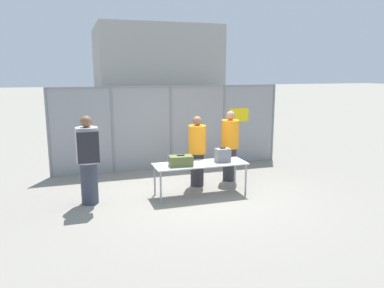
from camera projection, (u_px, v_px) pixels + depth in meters
name	position (u px, v px, depth m)	size (l,w,h in m)	color
ground_plane	(199.00, 194.00, 8.47)	(120.00, 120.00, 0.00)	gray
fence_section	(171.00, 126.00, 10.54)	(6.56, 0.07, 2.33)	gray
inspection_table	(200.00, 166.00, 8.27)	(2.07, 0.71, 0.73)	silver
suitcase_olive	(181.00, 161.00, 8.04)	(0.52, 0.34, 0.24)	#566033
suitcase_grey	(223.00, 155.00, 8.39)	(0.33, 0.23, 0.32)	slate
traveler_hooded	(88.00, 157.00, 7.61)	(0.46, 0.71, 1.85)	#383D4C
security_worker_near	(197.00, 150.00, 8.91)	(0.42, 0.42, 1.69)	#2D2D33
security_worker_far	(230.00, 145.00, 9.35)	(0.44, 0.44, 1.77)	#2D2D33
utility_trailer	(214.00, 139.00, 12.96)	(3.46, 2.26, 0.71)	#4C6B47
distant_hangar	(154.00, 61.00, 45.20)	(13.67, 12.23, 7.74)	#999993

